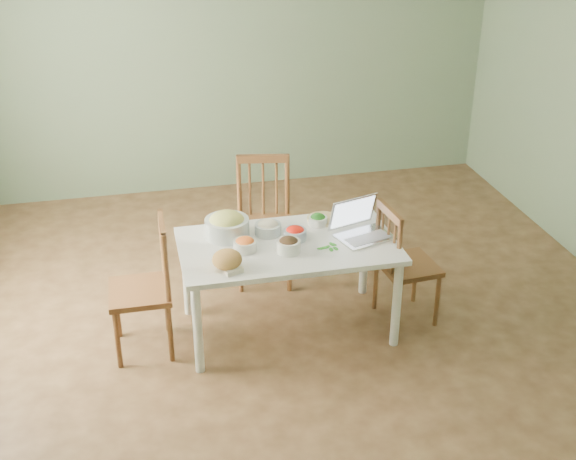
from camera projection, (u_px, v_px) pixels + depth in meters
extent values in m
cube|color=#462D1B|center=(292.00, 319.00, 5.35)|extent=(5.00, 5.00, 0.00)
cube|color=slate|center=(232.00, 50.00, 6.91)|extent=(5.00, 0.00, 2.70)
cube|color=slate|center=(457.00, 388.00, 2.56)|extent=(5.00, 0.00, 2.70)
ellipsoid|color=#BD8D3E|center=(227.00, 259.00, 4.62)|extent=(0.19, 0.19, 0.12)
cube|color=beige|center=(235.00, 272.00, 4.58)|extent=(0.12, 0.07, 0.03)
cylinder|color=beige|center=(323.00, 219.00, 5.25)|extent=(0.25, 0.25, 0.02)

